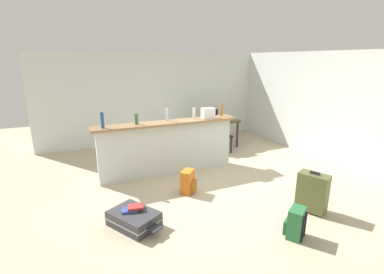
{
  "coord_description": "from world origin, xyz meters",
  "views": [
    {
      "loc": [
        -2.31,
        -4.64,
        2.33
      ],
      "look_at": [
        -0.09,
        0.46,
        0.76
      ],
      "focal_mm": 26.12,
      "sensor_mm": 36.0,
      "label": 1
    }
  ],
  "objects_px": {
    "dining_table": "(216,123)",
    "book_stack": "(133,208)",
    "grocery_bag": "(208,113)",
    "backpack_green": "(296,223)",
    "suitcase_flat_charcoal": "(134,219)",
    "suitcase_upright_olive": "(312,192)",
    "dining_chair_far_side": "(210,123)",
    "bottle_amber": "(221,110)",
    "bottle_white": "(194,113)",
    "bottle_clear": "(167,114)",
    "bottle_blue": "(102,120)",
    "bottle_green": "(137,119)",
    "backpack_orange": "(188,182)",
    "dining_chair_near_partition": "(221,132)"
  },
  "relations": [
    {
      "from": "bottle_green",
      "to": "backpack_orange",
      "type": "bearing_deg",
      "value": -57.53
    },
    {
      "from": "bottle_white",
      "to": "dining_chair_far_side",
      "type": "xyz_separation_m",
      "value": [
        1.3,
        1.8,
        -0.71
      ]
    },
    {
      "from": "dining_table",
      "to": "dining_chair_far_side",
      "type": "relative_size",
      "value": 1.18
    },
    {
      "from": "suitcase_upright_olive",
      "to": "bottle_blue",
      "type": "bearing_deg",
      "value": 140.59
    },
    {
      "from": "bottle_clear",
      "to": "dining_table",
      "type": "bearing_deg",
      "value": 34.15
    },
    {
      "from": "dining_table",
      "to": "book_stack",
      "type": "xyz_separation_m",
      "value": [
        -2.88,
        -2.89,
        -0.39
      ]
    },
    {
      "from": "bottle_white",
      "to": "suitcase_flat_charcoal",
      "type": "bearing_deg",
      "value": -134.83
    },
    {
      "from": "grocery_bag",
      "to": "bottle_amber",
      "type": "bearing_deg",
      "value": 14.35
    },
    {
      "from": "bottle_green",
      "to": "suitcase_flat_charcoal",
      "type": "relative_size",
      "value": 0.23
    },
    {
      "from": "suitcase_flat_charcoal",
      "to": "bottle_amber",
      "type": "bearing_deg",
      "value": 36.04
    },
    {
      "from": "suitcase_flat_charcoal",
      "to": "suitcase_upright_olive",
      "type": "distance_m",
      "value": 2.75
    },
    {
      "from": "backpack_green",
      "to": "backpack_orange",
      "type": "bearing_deg",
      "value": 114.77
    },
    {
      "from": "suitcase_flat_charcoal",
      "to": "suitcase_upright_olive",
      "type": "relative_size",
      "value": 1.32
    },
    {
      "from": "bottle_blue",
      "to": "dining_table",
      "type": "height_order",
      "value": "bottle_blue"
    },
    {
      "from": "bottle_green",
      "to": "dining_chair_far_side",
      "type": "distance_m",
      "value": 3.2
    },
    {
      "from": "dining_chair_near_partition",
      "to": "backpack_green",
      "type": "xyz_separation_m",
      "value": [
        -0.84,
        -3.57,
        -0.31
      ]
    },
    {
      "from": "bottle_green",
      "to": "dining_table",
      "type": "xyz_separation_m",
      "value": [
        2.41,
        1.26,
        -0.56
      ]
    },
    {
      "from": "suitcase_flat_charcoal",
      "to": "bottle_clear",
      "type": "bearing_deg",
      "value": 57.39
    },
    {
      "from": "grocery_bag",
      "to": "backpack_orange",
      "type": "height_order",
      "value": "grocery_bag"
    },
    {
      "from": "grocery_bag",
      "to": "backpack_green",
      "type": "distance_m",
      "value": 2.92
    },
    {
      "from": "suitcase_upright_olive",
      "to": "book_stack",
      "type": "bearing_deg",
      "value": 164.08
    },
    {
      "from": "backpack_green",
      "to": "bottle_green",
      "type": "bearing_deg",
      "value": 117.71
    },
    {
      "from": "dining_table",
      "to": "book_stack",
      "type": "height_order",
      "value": "dining_table"
    },
    {
      "from": "backpack_green",
      "to": "dining_table",
      "type": "bearing_deg",
      "value": 76.88
    },
    {
      "from": "bottle_amber",
      "to": "suitcase_upright_olive",
      "type": "height_order",
      "value": "bottle_amber"
    },
    {
      "from": "bottle_green",
      "to": "dining_chair_far_side",
      "type": "xyz_separation_m",
      "value": [
        2.53,
        1.83,
        -0.69
      ]
    },
    {
      "from": "backpack_green",
      "to": "book_stack",
      "type": "distance_m",
      "value": 2.26
    },
    {
      "from": "backpack_orange",
      "to": "book_stack",
      "type": "height_order",
      "value": "backpack_orange"
    },
    {
      "from": "bottle_amber",
      "to": "backpack_green",
      "type": "height_order",
      "value": "bottle_amber"
    },
    {
      "from": "grocery_bag",
      "to": "backpack_green",
      "type": "xyz_separation_m",
      "value": [
        -0.05,
        -2.74,
        -1.02
      ]
    },
    {
      "from": "bottle_blue",
      "to": "bottle_green",
      "type": "bearing_deg",
      "value": 6.03
    },
    {
      "from": "suitcase_flat_charcoal",
      "to": "dining_chair_far_side",
      "type": "bearing_deg",
      "value": 49.45
    },
    {
      "from": "backpack_green",
      "to": "book_stack",
      "type": "height_order",
      "value": "backpack_green"
    },
    {
      "from": "dining_chair_near_partition",
      "to": "bottle_amber",
      "type": "bearing_deg",
      "value": -120.05
    },
    {
      "from": "suitcase_flat_charcoal",
      "to": "backpack_orange",
      "type": "bearing_deg",
      "value": 30.34
    },
    {
      "from": "dining_table",
      "to": "backpack_green",
      "type": "distance_m",
      "value": 4.19
    },
    {
      "from": "bottle_clear",
      "to": "backpack_orange",
      "type": "bearing_deg",
      "value": -89.42
    },
    {
      "from": "dining_table",
      "to": "book_stack",
      "type": "bearing_deg",
      "value": -134.98
    },
    {
      "from": "dining_chair_near_partition",
      "to": "book_stack",
      "type": "distance_m",
      "value": 3.69
    },
    {
      "from": "bottle_white",
      "to": "bottle_amber",
      "type": "bearing_deg",
      "value": 0.28
    },
    {
      "from": "dining_chair_far_side",
      "to": "backpack_green",
      "type": "height_order",
      "value": "dining_chair_far_side"
    },
    {
      "from": "backpack_green",
      "to": "book_stack",
      "type": "relative_size",
      "value": 1.29
    },
    {
      "from": "bottle_clear",
      "to": "grocery_bag",
      "type": "bearing_deg",
      "value": -7.33
    },
    {
      "from": "bottle_amber",
      "to": "suitcase_upright_olive",
      "type": "bearing_deg",
      "value": -83.03
    },
    {
      "from": "bottle_green",
      "to": "suitcase_flat_charcoal",
      "type": "height_order",
      "value": "bottle_green"
    },
    {
      "from": "dining_chair_far_side",
      "to": "backpack_green",
      "type": "relative_size",
      "value": 2.21
    },
    {
      "from": "suitcase_upright_olive",
      "to": "backpack_green",
      "type": "distance_m",
      "value": 0.83
    },
    {
      "from": "suitcase_upright_olive",
      "to": "backpack_green",
      "type": "relative_size",
      "value": 1.6
    },
    {
      "from": "bottle_green",
      "to": "grocery_bag",
      "type": "height_order",
      "value": "grocery_bag"
    },
    {
      "from": "bottle_clear",
      "to": "backpack_green",
      "type": "xyz_separation_m",
      "value": [
        0.83,
        -2.85,
        -1.04
      ]
    }
  ]
}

